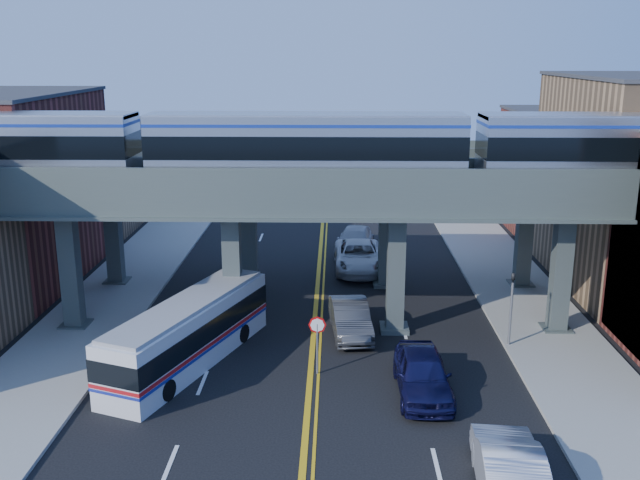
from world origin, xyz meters
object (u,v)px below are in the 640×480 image
object	(u,v)px
transit_train	(306,146)
car_lane_d	(355,241)
car_lane_c	(359,256)
car_lane_a	(423,374)
traffic_signal	(512,301)
car_lane_b	(350,318)
stop_sign	(317,336)
car_parked_curb	(509,470)
transit_bus	(189,333)

from	to	relation	value
transit_train	car_lane_d	distance (m)	16.56
car_lane_c	car_lane_a	bearing A→B (deg)	-84.11
traffic_signal	car_lane_a	size ratio (longest dim) A/B	0.78
traffic_signal	car_lane_a	xyz separation A→B (m)	(-4.60, -4.77, -1.41)
car_lane_a	car_lane_d	xyz separation A→B (m)	(-2.23, 20.80, -0.06)
traffic_signal	car_lane_b	distance (m)	7.69
transit_train	stop_sign	size ratio (longest dim) A/B	17.34
car_lane_d	car_lane_b	bearing A→B (deg)	-84.98
stop_sign	car_lane_d	size ratio (longest dim) A/B	0.46
car_parked_curb	traffic_signal	bearing A→B (deg)	-98.51
transit_train	car_parked_curb	bearing A→B (deg)	-63.21
traffic_signal	transit_bus	xyz separation A→B (m)	(-14.61, -2.01, -0.90)
transit_bus	car_lane_a	world-z (taller)	transit_bus
stop_sign	car_lane_d	bearing A→B (deg)	83.78
transit_train	transit_bus	distance (m)	10.13
transit_train	car_lane_a	bearing A→B (deg)	-53.90
car_lane_c	car_lane_d	xyz separation A→B (m)	(-0.14, 3.91, -0.05)
transit_bus	car_parked_curb	xyz separation A→B (m)	(11.91, -9.53, -0.50)
stop_sign	car_lane_c	world-z (taller)	stop_sign
car_lane_a	car_lane_c	size ratio (longest dim) A/B	0.82
stop_sign	car_lane_a	size ratio (longest dim) A/B	0.50
car_parked_curb	stop_sign	bearing A→B (deg)	-49.36
car_lane_a	car_lane_b	distance (m)	6.85
stop_sign	car_lane_d	distance (m)	19.16
stop_sign	car_lane_c	distance (m)	15.31
transit_train	car_lane_b	size ratio (longest dim) A/B	9.14
stop_sign	car_lane_b	size ratio (longest dim) A/B	0.53
transit_train	car_parked_curb	world-z (taller)	transit_train
car_lane_a	car_lane_d	world-z (taller)	car_lane_a
transit_bus	stop_sign	bearing A→B (deg)	-79.07
car_lane_c	car_parked_curb	distance (m)	24.00
car_lane_b	car_lane_c	distance (m)	10.67
car_parked_curb	transit_train	bearing A→B (deg)	-58.55
transit_bus	car_lane_d	distance (m)	19.65
transit_bus	car_lane_a	size ratio (longest dim) A/B	2.05
car_lane_c	traffic_signal	bearing A→B (deg)	-62.28
transit_train	transit_bus	size ratio (longest dim) A/B	4.24
stop_sign	car_lane_b	world-z (taller)	stop_sign
transit_train	stop_sign	world-z (taller)	transit_train
stop_sign	car_parked_curb	xyz separation A→B (m)	(6.20, -8.54, -0.86)
stop_sign	traffic_signal	world-z (taller)	traffic_signal
transit_bus	car_parked_curb	distance (m)	15.26
traffic_signal	car_lane_b	world-z (taller)	traffic_signal
car_lane_c	car_parked_curb	xyz separation A→B (m)	(3.98, -23.66, 0.02)
car_lane_a	car_lane_b	size ratio (longest dim) A/B	1.05
traffic_signal	car_lane_d	world-z (taller)	traffic_signal
transit_train	car_lane_b	distance (m)	8.66
transit_bus	car_lane_c	bearing A→B (deg)	-8.49
stop_sign	car_lane_b	bearing A→B (deg)	71.49
car_lane_b	transit_bus	bearing A→B (deg)	-160.02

